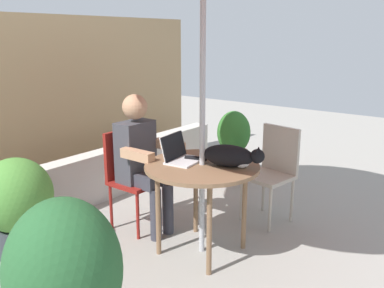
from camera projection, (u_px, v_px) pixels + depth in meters
ground_plane at (202, 250)px, 3.45m from camera, size 14.00×14.00×0.00m
fence_back at (41, 108)px, 4.46m from camera, size 4.69×0.08×1.95m
planter_wall_low at (81, 182)px, 4.29m from camera, size 4.22×0.20×0.53m
patio_table at (202, 173)px, 3.28m from camera, size 0.91×0.91×0.75m
chair_occupied at (130, 171)px, 3.80m from camera, size 0.40×0.40×0.90m
chair_empty at (274, 166)px, 3.93m from camera, size 0.46×0.46×0.90m
person_seated at (142, 156)px, 3.66m from camera, size 0.48×0.48×1.24m
laptop at (179, 153)px, 3.34m from camera, size 0.33×0.29×0.21m
cat at (231, 156)px, 3.19m from camera, size 0.29×0.64×0.17m
potted_plant_near_fence at (233, 144)px, 5.09m from camera, size 0.41×0.41×0.85m
potted_plant_by_chair at (65, 282)px, 2.09m from camera, size 0.58×0.58×0.98m
potted_plant_corner at (17, 202)px, 3.29m from camera, size 0.57×0.57×0.81m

